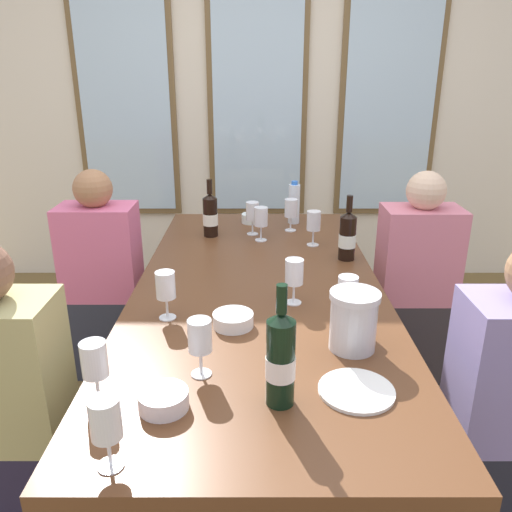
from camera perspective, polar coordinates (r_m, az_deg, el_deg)
ground_plane at (r=2.45m, az=0.03°, el=-19.44°), size 12.00×12.00×0.00m
back_wall_with_windows at (r=3.86m, az=-0.14°, el=18.59°), size 4.19×0.10×2.90m
dining_table at (r=2.08m, az=0.03°, el=-5.16°), size 0.99×2.16×0.74m
white_plate_0 at (r=1.45m, az=10.95°, el=-14.55°), size 0.21×0.21×0.01m
metal_pitcher at (r=1.61m, az=10.61°, el=-7.06°), size 0.16×0.16×0.19m
wine_bottle_0 at (r=2.65m, az=-5.42°, el=4.58°), size 0.08×0.08×0.30m
wine_bottle_1 at (r=1.32m, az=2.53°, el=-11.44°), size 0.08×0.08×0.34m
wine_bottle_2 at (r=2.34m, az=9.94°, el=2.26°), size 0.08×0.08×0.30m
tasting_bowl_0 at (r=1.74m, az=-2.84°, el=-7.16°), size 0.14×0.14×0.05m
tasting_bowl_1 at (r=2.89m, az=-0.80°, el=4.25°), size 0.11×0.11×0.05m
tasting_bowl_2 at (r=1.38m, az=-10.56°, el=-15.60°), size 0.13×0.13×0.05m
water_bottle at (r=2.87m, az=4.01°, el=5.91°), size 0.06×0.06×0.24m
wine_glass_0 at (r=2.66m, az=-0.67°, el=4.88°), size 0.07×0.07×0.17m
wine_glass_1 at (r=1.74m, az=9.97°, el=-3.89°), size 0.07×0.07×0.17m
wine_glass_2 at (r=1.87m, az=4.04°, el=-2.02°), size 0.07×0.07×0.17m
wine_glass_3 at (r=2.50m, az=6.20°, el=3.75°), size 0.07×0.07×0.17m
wine_glass_4 at (r=1.18m, az=-16.74°, el=-17.46°), size 0.07×0.07×0.17m
wine_glass_5 at (r=1.44m, az=-6.56°, el=-9.16°), size 0.07×0.07×0.17m
wine_glass_6 at (r=1.78m, az=-10.36°, el=-3.38°), size 0.07×0.07×0.17m
wine_glass_7 at (r=2.73m, az=3.66°, el=5.30°), size 0.07×0.07×0.17m
wine_glass_8 at (r=2.56m, az=0.29°, el=4.24°), size 0.07×0.07×0.17m
wine_glass_9 at (r=1.39m, az=-17.92°, el=-11.18°), size 0.07×0.07×0.17m
seated_person_0 at (r=1.88m, az=-26.32°, el=-15.73°), size 0.38×0.24×1.11m
seated_person_1 at (r=1.88m, az=26.44°, el=-15.58°), size 0.38×0.24×1.11m
seated_person_2 at (r=2.76m, az=-17.01°, el=-2.76°), size 0.38×0.24×1.11m
seated_person_3 at (r=2.73m, az=17.14°, el=-3.04°), size 0.38×0.24×1.11m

